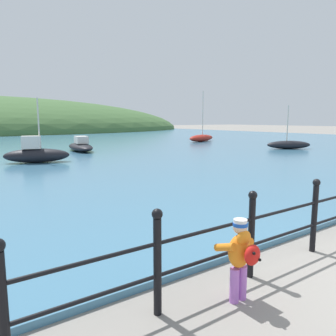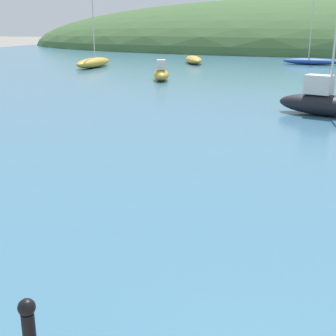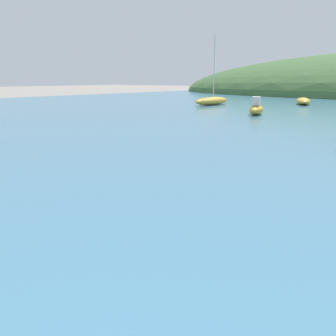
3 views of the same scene
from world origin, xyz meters
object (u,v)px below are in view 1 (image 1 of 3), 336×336
(child_in_coat, at_px, (241,253))
(boat_nearest_quay, at_px, (201,138))
(boat_mid_harbor, at_px, (81,146))
(boat_green_fishing, at_px, (289,145))
(boat_far_left, at_px, (36,154))

(child_in_coat, xyz_separation_m, boat_nearest_quay, (17.50, 20.78, -0.17))
(child_in_coat, relative_size, boat_mid_harbor, 0.24)
(child_in_coat, distance_m, boat_mid_harbor, 18.95)
(boat_green_fishing, height_order, boat_far_left, boat_far_left)
(child_in_coat, bearing_deg, boat_far_left, 85.62)
(boat_green_fishing, bearing_deg, boat_mid_harbor, 150.80)
(child_in_coat, height_order, boat_mid_harbor, boat_mid_harbor)
(boat_green_fishing, xyz_separation_m, boat_mid_harbor, (-12.46, 6.96, 0.02))
(boat_nearest_quay, distance_m, boat_far_left, 17.83)
(boat_mid_harbor, bearing_deg, boat_nearest_quay, 11.12)
(child_in_coat, bearing_deg, boat_mid_harbor, 75.03)
(boat_nearest_quay, xyz_separation_m, boat_far_left, (-16.44, -6.91, 0.08))
(boat_green_fishing, xyz_separation_m, boat_nearest_quay, (0.15, 9.44, 0.04))
(boat_nearest_quay, height_order, boat_far_left, boat_nearest_quay)
(child_in_coat, distance_m, boat_nearest_quay, 27.17)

